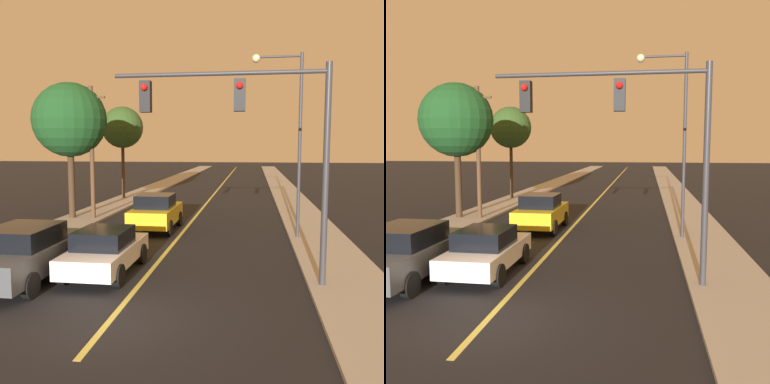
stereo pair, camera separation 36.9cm
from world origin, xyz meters
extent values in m
plane|color=black|center=(0.00, 0.00, 0.00)|extent=(200.00, 200.00, 0.00)
cube|color=black|center=(0.00, 36.00, 0.01)|extent=(9.77, 80.00, 0.01)
cube|color=#D1C14C|center=(0.00, 36.00, 0.01)|extent=(0.16, 76.00, 0.00)
cube|color=#9E998E|center=(-6.13, 36.00, 0.06)|extent=(2.50, 80.00, 0.12)
cube|color=#9E998E|center=(6.13, 36.00, 0.06)|extent=(2.50, 80.00, 0.12)
cube|color=white|center=(-1.37, 3.56, 0.64)|extent=(1.75, 4.18, 0.58)
cube|color=black|center=(-1.37, 3.39, 1.20)|extent=(1.54, 1.88, 0.55)
cylinder|color=black|center=(-2.20, 4.85, 0.35)|extent=(0.22, 0.69, 0.69)
cylinder|color=black|center=(-0.54, 4.85, 0.35)|extent=(0.22, 0.69, 0.69)
cylinder|color=black|center=(-2.20, 2.26, 0.35)|extent=(0.22, 0.69, 0.69)
cylinder|color=black|center=(-0.54, 2.26, 0.35)|extent=(0.22, 0.69, 0.69)
cube|color=gold|center=(-1.37, 10.78, 0.76)|extent=(1.89, 4.21, 0.78)
cube|color=black|center=(-1.37, 10.61, 1.46)|extent=(1.67, 1.89, 0.62)
cylinder|color=black|center=(-2.27, 12.08, 0.37)|extent=(0.22, 0.73, 0.73)
cylinder|color=black|center=(-0.47, 12.08, 0.37)|extent=(0.22, 0.73, 0.73)
cylinder|color=black|center=(-2.27, 9.48, 0.37)|extent=(0.22, 0.73, 0.73)
cylinder|color=black|center=(-0.47, 9.48, 0.37)|extent=(0.22, 0.73, 0.73)
cube|color=#474C51|center=(-3.52, 2.61, 0.75)|extent=(1.98, 5.13, 0.76)
cube|color=black|center=(-3.52, 2.41, 1.41)|extent=(1.75, 2.31, 0.57)
cylinder|color=black|center=(-4.46, 4.20, 0.37)|extent=(0.22, 0.73, 0.73)
cylinder|color=black|center=(-2.57, 4.20, 0.37)|extent=(0.22, 0.73, 0.73)
cylinder|color=black|center=(-2.57, 1.02, 0.37)|extent=(0.22, 0.73, 0.73)
cylinder|color=#333338|center=(5.28, 3.03, 3.24)|extent=(0.18, 0.18, 6.25)
cylinder|color=#333338|center=(2.25, 3.03, 6.12)|extent=(6.06, 0.12, 0.12)
cube|color=black|center=(2.86, 3.03, 5.51)|extent=(0.32, 0.28, 0.90)
sphere|color=red|center=(2.86, 2.85, 5.76)|extent=(0.20, 0.20, 0.20)
cube|color=black|center=(0.13, 3.03, 5.51)|extent=(0.32, 0.28, 0.90)
sphere|color=red|center=(0.13, 2.85, 5.76)|extent=(0.20, 0.20, 0.20)
cylinder|color=#333338|center=(5.23, 9.61, 4.06)|extent=(0.14, 0.14, 7.88)
cylinder|color=#333338|center=(4.28, 9.61, 7.85)|extent=(1.91, 0.09, 0.09)
sphere|color=beige|center=(3.32, 9.61, 7.80)|extent=(0.36, 0.36, 0.36)
cylinder|color=#513823|center=(-5.48, 13.13, 3.71)|extent=(0.24, 0.24, 7.19)
cube|color=#513823|center=(-5.48, 13.13, 6.71)|extent=(1.60, 0.12, 0.12)
cylinder|color=#3D2B1C|center=(-6.70, 13.10, 2.11)|extent=(0.36, 0.36, 3.97)
sphere|color=#19471E|center=(-6.70, 13.10, 5.50)|extent=(4.04, 4.04, 4.04)
cylinder|color=#3D2B1C|center=(-6.60, 22.31, 2.26)|extent=(0.24, 0.24, 4.28)
sphere|color=#2D4C1E|center=(-6.60, 22.31, 5.49)|extent=(3.13, 3.13, 3.13)
camera|label=1|loc=(3.27, -9.32, 4.08)|focal=40.00mm
camera|label=2|loc=(3.63, -9.26, 4.08)|focal=40.00mm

